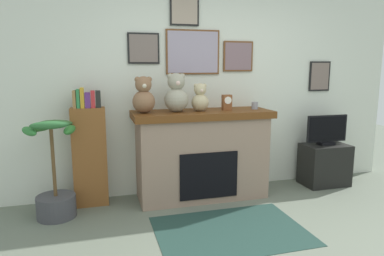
{
  "coord_description": "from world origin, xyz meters",
  "views": [
    {
      "loc": [
        -1.4,
        -2.25,
        1.58
      ],
      "look_at": [
        -0.3,
        1.66,
        0.85
      ],
      "focal_mm": 32.88,
      "sensor_mm": 36.0,
      "label": 1
    }
  ],
  "objects_px": {
    "potted_plant": "(54,185)",
    "teddy_bear_brown": "(200,99)",
    "teddy_bear_grey": "(176,95)",
    "tv_stand": "(324,165)",
    "television": "(327,131)",
    "mantel_clock": "(227,102)",
    "bookshelf": "(90,152)",
    "candle_jar": "(255,106)",
    "fireplace": "(202,154)",
    "teddy_bear_tan": "(144,97)"
  },
  "relations": [
    {
      "from": "mantel_clock",
      "to": "teddy_bear_grey",
      "type": "height_order",
      "value": "teddy_bear_grey"
    },
    {
      "from": "teddy_bear_tan",
      "to": "mantel_clock",
      "type": "bearing_deg",
      "value": -0.04
    },
    {
      "from": "potted_plant",
      "to": "teddy_bear_brown",
      "type": "height_order",
      "value": "teddy_bear_brown"
    },
    {
      "from": "mantel_clock",
      "to": "teddy_bear_tan",
      "type": "distance_m",
      "value": 0.99
    },
    {
      "from": "bookshelf",
      "to": "potted_plant",
      "type": "distance_m",
      "value": 0.51
    },
    {
      "from": "candle_jar",
      "to": "television",
      "type": "bearing_deg",
      "value": -0.12
    },
    {
      "from": "potted_plant",
      "to": "teddy_bear_grey",
      "type": "bearing_deg",
      "value": 6.06
    },
    {
      "from": "fireplace",
      "to": "teddy_bear_brown",
      "type": "xyz_separation_m",
      "value": [
        -0.03,
        -0.02,
        0.67
      ]
    },
    {
      "from": "television",
      "to": "teddy_bear_tan",
      "type": "distance_m",
      "value": 2.45
    },
    {
      "from": "bookshelf",
      "to": "mantel_clock",
      "type": "bearing_deg",
      "value": -3.6
    },
    {
      "from": "candle_jar",
      "to": "teddy_bear_brown",
      "type": "distance_m",
      "value": 0.7
    },
    {
      "from": "tv_stand",
      "to": "teddy_bear_brown",
      "type": "height_order",
      "value": "teddy_bear_brown"
    },
    {
      "from": "bookshelf",
      "to": "television",
      "type": "xyz_separation_m",
      "value": [
        3.0,
        -0.1,
        0.12
      ]
    },
    {
      "from": "television",
      "to": "teddy_bear_grey",
      "type": "relative_size",
      "value": 1.31
    },
    {
      "from": "fireplace",
      "to": "potted_plant",
      "type": "height_order",
      "value": "same"
    },
    {
      "from": "candle_jar",
      "to": "teddy_bear_brown",
      "type": "height_order",
      "value": "teddy_bear_brown"
    },
    {
      "from": "bookshelf",
      "to": "candle_jar",
      "type": "bearing_deg",
      "value": -2.9
    },
    {
      "from": "tv_stand",
      "to": "mantel_clock",
      "type": "xyz_separation_m",
      "value": [
        -1.41,
        -0.0,
        0.87
      ]
    },
    {
      "from": "television",
      "to": "mantel_clock",
      "type": "height_order",
      "value": "mantel_clock"
    },
    {
      "from": "mantel_clock",
      "to": "teddy_bear_grey",
      "type": "bearing_deg",
      "value": 179.94
    },
    {
      "from": "potted_plant",
      "to": "teddy_bear_grey",
      "type": "distance_m",
      "value": 1.62
    },
    {
      "from": "potted_plant",
      "to": "candle_jar",
      "type": "bearing_deg",
      "value": 3.53
    },
    {
      "from": "teddy_bear_grey",
      "to": "teddy_bear_brown",
      "type": "relative_size",
      "value": 1.37
    },
    {
      "from": "television",
      "to": "mantel_clock",
      "type": "distance_m",
      "value": 1.47
    },
    {
      "from": "potted_plant",
      "to": "teddy_bear_tan",
      "type": "distance_m",
      "value": 1.32
    },
    {
      "from": "potted_plant",
      "to": "tv_stand",
      "type": "relative_size",
      "value": 1.79
    },
    {
      "from": "fireplace",
      "to": "candle_jar",
      "type": "bearing_deg",
      "value": -1.52
    },
    {
      "from": "potted_plant",
      "to": "candle_jar",
      "type": "height_order",
      "value": "candle_jar"
    },
    {
      "from": "bookshelf",
      "to": "mantel_clock",
      "type": "height_order",
      "value": "bookshelf"
    },
    {
      "from": "mantel_clock",
      "to": "potted_plant",
      "type": "bearing_deg",
      "value": -175.85
    },
    {
      "from": "fireplace",
      "to": "bookshelf",
      "type": "height_order",
      "value": "bookshelf"
    },
    {
      "from": "teddy_bear_brown",
      "to": "teddy_bear_grey",
      "type": "bearing_deg",
      "value": -179.97
    },
    {
      "from": "potted_plant",
      "to": "bookshelf",
      "type": "bearing_deg",
      "value": 33.71
    },
    {
      "from": "bookshelf",
      "to": "teddy_bear_grey",
      "type": "bearing_deg",
      "value": -5.82
    },
    {
      "from": "bookshelf",
      "to": "teddy_bear_brown",
      "type": "relative_size",
      "value": 4.15
    },
    {
      "from": "tv_stand",
      "to": "candle_jar",
      "type": "relative_size",
      "value": 6.66
    },
    {
      "from": "potted_plant",
      "to": "teddy_bear_brown",
      "type": "bearing_deg",
      "value": 5.02
    },
    {
      "from": "fireplace",
      "to": "teddy_bear_brown",
      "type": "relative_size",
      "value": 5.05
    },
    {
      "from": "potted_plant",
      "to": "candle_jar",
      "type": "relative_size",
      "value": 11.92
    },
    {
      "from": "fireplace",
      "to": "mantel_clock",
      "type": "relative_size",
      "value": 8.93
    },
    {
      "from": "television",
      "to": "teddy_bear_grey",
      "type": "xyz_separation_m",
      "value": [
        -2.03,
        0.0,
        0.52
      ]
    },
    {
      "from": "teddy_bear_tan",
      "to": "teddy_bear_grey",
      "type": "xyz_separation_m",
      "value": [
        0.37,
        -0.0,
        0.02
      ]
    },
    {
      "from": "tv_stand",
      "to": "television",
      "type": "height_order",
      "value": "television"
    },
    {
      "from": "tv_stand",
      "to": "teddy_bear_tan",
      "type": "distance_m",
      "value": 2.58
    },
    {
      "from": "television",
      "to": "teddy_bear_tan",
      "type": "xyz_separation_m",
      "value": [
        -2.4,
        0.0,
        0.5
      ]
    },
    {
      "from": "mantel_clock",
      "to": "teddy_bear_tan",
      "type": "bearing_deg",
      "value": 179.96
    },
    {
      "from": "bookshelf",
      "to": "teddy_bear_brown",
      "type": "height_order",
      "value": "teddy_bear_brown"
    },
    {
      "from": "potted_plant",
      "to": "mantel_clock",
      "type": "xyz_separation_m",
      "value": [
        1.96,
        0.14,
        0.79
      ]
    },
    {
      "from": "teddy_bear_grey",
      "to": "tv_stand",
      "type": "bearing_deg",
      "value": -0.01
    },
    {
      "from": "mantel_clock",
      "to": "teddy_bear_grey",
      "type": "distance_m",
      "value": 0.62
    }
  ]
}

